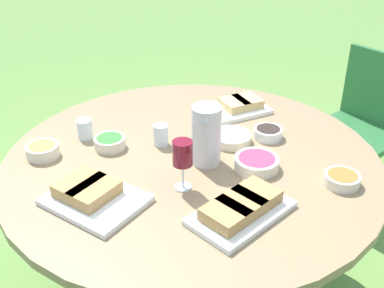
{
  "coord_description": "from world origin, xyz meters",
  "views": [
    {
      "loc": [
        1.61,
        0.16,
        1.75
      ],
      "look_at": [
        0.0,
        0.0,
        0.83
      ],
      "focal_mm": 45.0,
      "sensor_mm": 36.0,
      "label": 1
    }
  ],
  "objects": [
    {
      "name": "platter_bread_main",
      "position": [
        0.35,
        0.19,
        0.8
      ],
      "size": [
        0.39,
        0.38,
        0.06
      ],
      "color": "white",
      "rests_on": "dining_table"
    },
    {
      "name": "cup_water_near",
      "position": [
        -0.11,
        -0.46,
        0.81
      ],
      "size": [
        0.06,
        0.06,
        0.08
      ],
      "color": "silver",
      "rests_on": "dining_table"
    },
    {
      "name": "bowl_salad",
      "position": [
        -0.04,
        -0.34,
        0.8
      ],
      "size": [
        0.13,
        0.13,
        0.05
      ],
      "color": "beige",
      "rests_on": "dining_table"
    },
    {
      "name": "bowl_fries",
      "position": [
        0.05,
        -0.58,
        0.8
      ],
      "size": [
        0.13,
        0.13,
        0.05
      ],
      "color": "beige",
      "rests_on": "dining_table"
    },
    {
      "name": "platter_charcuterie",
      "position": [
        0.32,
        -0.31,
        0.8
      ],
      "size": [
        0.37,
        0.4,
        0.06
      ],
      "color": "white",
      "rests_on": "dining_table"
    },
    {
      "name": "bowl_dip_cream",
      "position": [
        -0.14,
        0.15,
        0.79
      ],
      "size": [
        0.17,
        0.17,
        0.04
      ],
      "color": "beige",
      "rests_on": "dining_table"
    },
    {
      "name": "bowl_dip_red",
      "position": [
        0.06,
        0.25,
        0.8
      ],
      "size": [
        0.17,
        0.17,
        0.05
      ],
      "color": "beige",
      "rests_on": "dining_table"
    },
    {
      "name": "platter_sandwich_side",
      "position": [
        -0.43,
        0.17,
        0.8
      ],
      "size": [
        0.33,
        0.37,
        0.06
      ],
      "color": "white",
      "rests_on": "dining_table"
    },
    {
      "name": "bowl_roasted_veg",
      "position": [
        0.13,
        0.55,
        0.8
      ],
      "size": [
        0.13,
        0.13,
        0.04
      ],
      "color": "beige",
      "rests_on": "dining_table"
    },
    {
      "name": "cup_water_far",
      "position": [
        -0.09,
        -0.14,
        0.82
      ],
      "size": [
        0.06,
        0.06,
        0.09
      ],
      "color": "silver",
      "rests_on": "dining_table"
    },
    {
      "name": "dining_table",
      "position": [
        0.0,
        0.0,
        0.68
      ],
      "size": [
        1.48,
        1.48,
        0.77
      ],
      "color": "#4C4C51",
      "rests_on": "ground_plane"
    },
    {
      "name": "bowl_olives",
      "position": [
        -0.19,
        0.3,
        0.8
      ],
      "size": [
        0.12,
        0.12,
        0.04
      ],
      "color": "white",
      "rests_on": "dining_table"
    },
    {
      "name": "wine_glass",
      "position": [
        0.21,
        -0.01,
        0.91
      ],
      "size": [
        0.07,
        0.07,
        0.19
      ],
      "color": "silver",
      "rests_on": "dining_table"
    },
    {
      "name": "chair_near_right",
      "position": [
        -0.92,
        0.89,
        0.52
      ],
      "size": [
        0.61,
        0.61,
        0.89
      ],
      "color": "#2D6B38",
      "rests_on": "ground_plane"
    },
    {
      "name": "water_pitcher",
      "position": [
        0.03,
        0.06,
        0.89
      ],
      "size": [
        0.12,
        0.11,
        0.23
      ],
      "color": "silver",
      "rests_on": "dining_table"
    }
  ]
}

